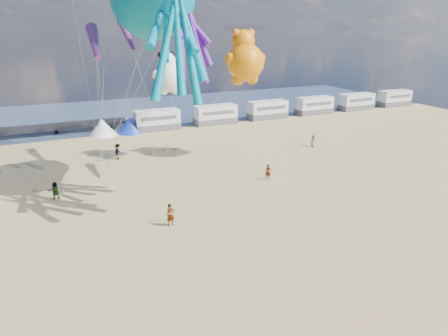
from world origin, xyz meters
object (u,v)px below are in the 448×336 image
Objects in this scene: sandbag_c at (178,149)px; sandbag_d at (167,150)px; tent_white at (102,127)px; beachgoer_2 at (118,152)px; kite_panda at (169,78)px; windsock_left at (94,42)px; motorhome_3 at (314,106)px; motorhome_2 at (268,110)px; motorhome_5 at (394,98)px; sandbag_e at (101,160)px; beachgoer_5 at (268,172)px; windsock_mid at (127,35)px; motorhome_4 at (356,102)px; kite_teddy_orange at (245,63)px; beachgoer_4 at (55,191)px; standing_person at (171,215)px; motorhome_1 at (216,115)px; kite_octopus_purple at (165,3)px; sandbag_b at (153,153)px; beachgoer_0 at (313,141)px; sandbag_a at (110,166)px; motorhome_0 at (157,120)px; tent_blue at (130,124)px; windsock_right at (182,64)px.

sandbag_c is 1.00× the size of sandbag_d.
beachgoer_2 is at bearing -89.96° from tent_white.
kite_panda is 0.85× the size of windsock_left.
motorhome_2 is at bearing 180.00° from motorhome_3.
motorhome_5 is 58.65m from sandbag_e.
beachgoer_5 is 15.36m from kite_panda.
windsock_mid is at bearing -178.16° from beachgoer_5.
motorhome_3 is at bearing 180.00° from motorhome_4.
beachgoer_4 is at bearing -178.37° from kite_teddy_orange.
motorhome_4 is 3.64× the size of standing_person.
motorhome_1 is at bearing 67.62° from kite_panda.
windsock_left reaches higher than motorhome_2.
motorhome_4 is at bearing 1.47° from kite_octopus_purple.
tent_white is 18.97m from windsock_mid.
motorhome_2 is 26.43m from kite_panda.
windsock_left reaches higher than sandbag_b.
kite_panda is at bearing -167.39° from beachgoer_0.
kite_octopus_purple reaches higher than windsock_mid.
standing_person is 18.51m from beachgoer_2.
sandbag_a is 0.07× the size of kite_teddy_orange.
motorhome_0 is 1.65× the size of tent_blue.
sandbag_a is at bearing 84.60° from windsock_left.
motorhome_2 is 23.45m from kite_teddy_orange.
motorhome_4 is 1.00× the size of motorhome_5.
sandbag_a is at bearing -159.66° from kite_panda.
tent_blue is 21.95m from kite_teddy_orange.
motorhome_3 reaches higher than sandbag_c.
motorhome_3 reaches higher than tent_blue.
standing_person is at bearing -150.89° from motorhome_5.
sandbag_a is at bearing -177.04° from beachgoer_2.
beachgoer_2 is 0.40× the size of windsock_right.
beachgoer_0 is 0.13× the size of kite_octopus_purple.
sandbag_b is at bearing -158.69° from sandbag_d.
beachgoer_0 is at bearing -18.57° from sandbag_d.
beachgoer_0 is at bearing 81.91° from beachgoer_5.
kite_teddy_orange is at bearing -157.74° from motorhome_5.
windsock_left is (-8.41, -6.94, 4.04)m from kite_panda.
sandbag_b is 17.46m from windsock_left.
windsock_left is at bearing -99.94° from sandbag_a.
windsock_left is (-2.43, -20.93, 12.15)m from tent_white.
windsock_left reaches higher than motorhome_4.
beachgoer_0 is at bearing -166.07° from beachgoer_4.
windsock_left is (-15.07, 3.97, 12.55)m from beachgoer_5.
sandbag_d is at bearing -167.46° from motorhome_5.
sandbag_d is (13.29, 10.38, -0.69)m from beachgoer_4.
kite_teddy_orange is 12.86m from windsock_mid.
standing_person reaches higher than beachgoer_0.
windsock_mid reaches higher than sandbag_a.
sandbag_d is 0.07× the size of kite_teddy_orange.
windsock_left is at bearing 98.03° from standing_person.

